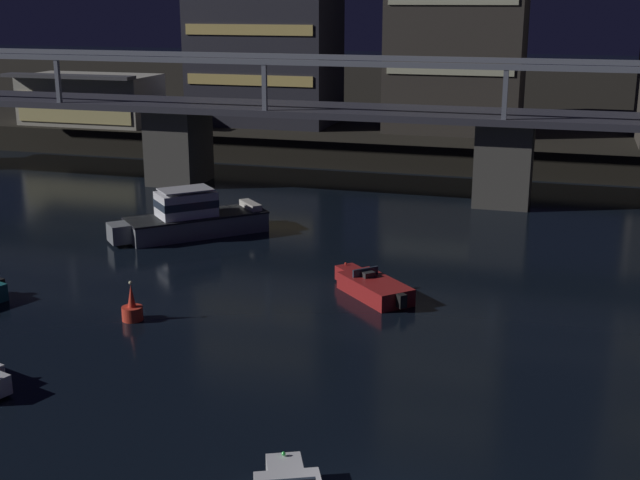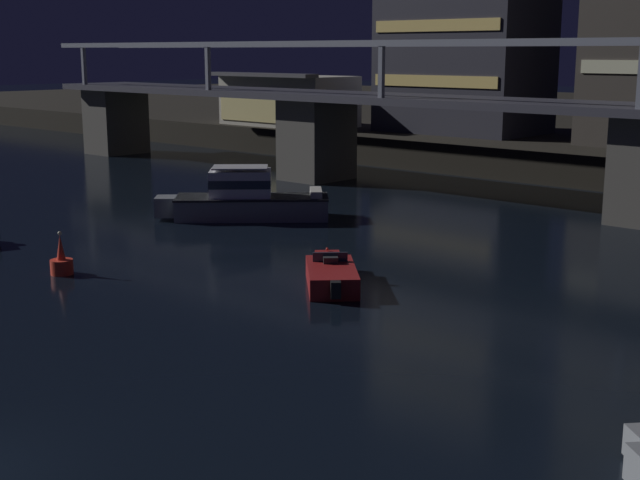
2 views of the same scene
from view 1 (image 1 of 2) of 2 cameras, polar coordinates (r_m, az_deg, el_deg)
far_riverbank at (r=105.44m, az=14.34°, el=8.84°), size 240.00×80.00×2.20m
river_bridge at (r=57.52m, az=12.37°, el=6.48°), size 100.62×6.40×9.38m
tower_west_low at (r=78.37m, az=-3.75°, el=15.69°), size 12.55×8.46×21.79m
waterfront_pavilion at (r=80.88m, az=-15.15°, el=9.15°), size 12.40×7.40×4.70m
cabin_cruiser_near_left at (r=49.52m, az=-8.65°, el=1.49°), size 7.99×7.84×2.79m
speedboat_far_center at (r=39.26m, az=3.55°, el=-3.18°), size 4.40×4.37×1.16m
channel_buoy at (r=37.13m, az=-12.52°, el=-4.59°), size 0.90×0.90×1.76m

